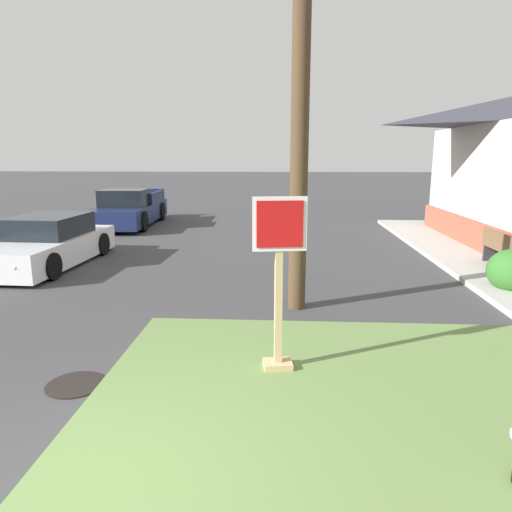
{
  "coord_description": "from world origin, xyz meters",
  "views": [
    {
      "loc": [
        1.7,
        -3.0,
        2.72
      ],
      "look_at": [
        1.31,
        3.44,
        1.34
      ],
      "focal_mm": 32.78,
      "sensor_mm": 36.0,
      "label": 1
    }
  ],
  "objects": [
    {
      "name": "grass_corner_patch",
      "position": [
        2.51,
        1.92,
        0.04
      ],
      "size": [
        5.96,
        4.7,
        0.08
      ],
      "primitive_type": "cube",
      "color": "#668447",
      "rests_on": "ground"
    },
    {
      "name": "stop_sign",
      "position": [
        1.64,
        2.52,
        1.11
      ],
      "size": [
        0.65,
        0.33,
        2.18
      ],
      "color": "tan",
      "rests_on": "grass_corner_patch"
    },
    {
      "name": "manhole_cover",
      "position": [
        -0.8,
        2.06,
        0.01
      ],
      "size": [
        0.7,
        0.7,
        0.02
      ],
      "primitive_type": "cylinder",
      "color": "black",
      "rests_on": "ground"
    },
    {
      "name": "parked_sedan_white",
      "position": [
        -4.3,
        8.27,
        0.54
      ],
      "size": [
        2.07,
        4.44,
        1.25
      ],
      "color": "silver",
      "rests_on": "ground"
    },
    {
      "name": "pickup_truck_navy",
      "position": [
        -4.42,
        15.11,
        0.62
      ],
      "size": [
        2.21,
        5.38,
        1.48
      ],
      "color": "#19234C",
      "rests_on": "ground"
    },
    {
      "name": "street_bench",
      "position": [
        6.86,
        8.12,
        0.59
      ],
      "size": [
        0.41,
        1.7,
        0.85
      ],
      "color": "brown",
      "rests_on": "sidewalk_strip"
    },
    {
      "name": "utility_pole",
      "position": [
        1.95,
        5.21,
        4.49
      ],
      "size": [
        1.59,
        0.31,
        8.65
      ],
      "color": "#4C3823",
      "rests_on": "ground"
    }
  ]
}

